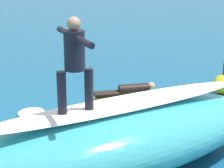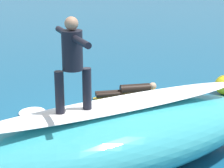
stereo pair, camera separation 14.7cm
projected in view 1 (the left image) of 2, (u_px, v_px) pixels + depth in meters
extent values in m
plane|color=#145175|center=(102.00, 127.00, 9.65)|extent=(120.00, 120.00, 0.00)
ellipsoid|color=teal|center=(119.00, 138.00, 7.63)|extent=(6.40, 2.67, 1.24)
ellipsoid|color=white|center=(120.00, 104.00, 7.43)|extent=(5.37, 1.14, 0.08)
ellipsoid|color=silver|center=(76.00, 113.00, 7.02)|extent=(1.92, 0.56, 0.08)
cylinder|color=black|center=(62.00, 93.00, 6.81)|extent=(0.15, 0.15, 0.72)
cylinder|color=black|center=(89.00, 89.00, 7.00)|extent=(0.15, 0.15, 0.72)
cylinder|color=black|center=(74.00, 51.00, 6.69)|extent=(0.35, 0.35, 0.65)
sphere|color=tan|center=(74.00, 24.00, 6.56)|extent=(0.22, 0.22, 0.22)
cylinder|color=black|center=(85.00, 42.00, 6.22)|extent=(0.12, 0.59, 0.10)
cylinder|color=black|center=(65.00, 32.00, 7.02)|extent=(0.12, 0.59, 0.10)
ellipsoid|color=yellow|center=(134.00, 96.00, 11.61)|extent=(2.45, 1.12, 0.09)
cylinder|color=black|center=(134.00, 89.00, 11.55)|extent=(0.88, 0.49, 0.29)
sphere|color=tan|center=(151.00, 86.00, 11.64)|extent=(0.21, 0.21, 0.21)
cylinder|color=black|center=(108.00, 95.00, 11.35)|extent=(0.70, 0.30, 0.13)
cylinder|color=black|center=(106.00, 93.00, 11.51)|extent=(0.70, 0.30, 0.13)
sphere|color=yellow|center=(223.00, 84.00, 11.82)|extent=(0.56, 0.56, 0.56)
cylinder|color=#262626|center=(224.00, 68.00, 11.67)|extent=(0.06, 0.06, 0.39)
ellipsoid|color=white|center=(31.00, 113.00, 10.39)|extent=(0.96, 0.97, 0.09)
ellipsoid|color=white|center=(141.00, 134.00, 9.04)|extent=(0.90, 0.89, 0.18)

